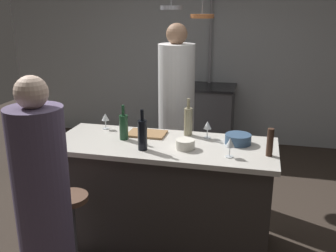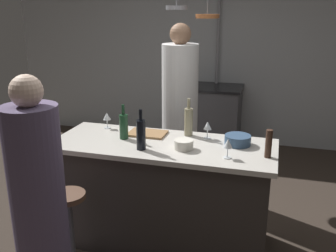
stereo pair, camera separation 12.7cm
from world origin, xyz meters
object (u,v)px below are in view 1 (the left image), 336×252
stove_range (206,116)px  pepper_mill (270,142)px  potted_plant (30,152)px  wine_bottle_white (188,121)px  wine_glass_near_right_guest (105,118)px  wine_glass_by_chef (207,126)px  wine_bottle_green (124,127)px  wine_glass_near_left_guest (230,143)px  mixing_bowl_blue (238,139)px  chef (176,116)px  guest_left (44,213)px  mixing_bowl_ceramic (185,144)px  wine_bottle_dark (142,134)px  cutting_board (147,134)px  bar_stool_left (73,233)px

stove_range → pepper_mill: size_ratio=4.24×
potted_plant → wine_bottle_white: wine_bottle_white is taller
wine_glass_near_right_guest → wine_glass_by_chef: (0.92, -0.03, 0.00)m
wine_bottle_green → wine_glass_near_left_guest: wine_bottle_green is taller
potted_plant → mixing_bowl_blue: bearing=-18.3°
chef → pepper_mill: (0.95, -1.11, 0.17)m
guest_left → wine_bottle_green: bearing=80.0°
stove_range → pepper_mill: bearing=-72.0°
wine_bottle_white → mixing_bowl_blue: (0.43, -0.12, -0.09)m
wine_bottle_green → wine_glass_by_chef: size_ratio=1.99×
chef → mixing_bowl_ceramic: size_ratio=12.12×
pepper_mill → wine_glass_by_chef: size_ratio=1.44×
pepper_mill → wine_glass_near_right_guest: 1.46m
mixing_bowl_ceramic → chef: bearing=105.8°
wine_bottle_dark → wine_bottle_white: bearing=57.5°
chef → guest_left: 2.04m
cutting_board → wine_glass_near_right_guest: 0.42m
pepper_mill → wine_glass_near_left_guest: (-0.28, -0.09, 0.00)m
mixing_bowl_blue → mixing_bowl_ceramic: mixing_bowl_blue is taller
wine_glass_by_chef → wine_bottle_dark: bearing=-138.5°
wine_glass_near_left_guest → mixing_bowl_blue: 0.31m
stove_range → potted_plant: (-1.88, -1.51, -0.15)m
guest_left → wine_glass_by_chef: (0.84, 1.18, 0.27)m
pepper_mill → wine_glass_near_left_guest: size_ratio=1.44×
guest_left → wine_bottle_white: size_ratio=4.96×
cutting_board → wine_glass_near_right_guest: bearing=170.3°
mixing_bowl_ceramic → pepper_mill: bearing=0.3°
cutting_board → wine_bottle_green: wine_bottle_green is taller
bar_stool_left → wine_glass_near_right_guest: wine_glass_near_right_guest is taller
wine_glass_near_right_guest → wine_glass_near_left_guest: bearing=-20.2°
guest_left → mixing_bowl_blue: (1.10, 1.09, 0.20)m
chef → pepper_mill: chef is taller
bar_stool_left → wine_bottle_white: (0.68, 0.87, 0.65)m
wine_glass_near_left_guest → wine_glass_near_right_guest: 1.22m
guest_left → pepper_mill: (1.34, 0.88, 0.27)m
mixing_bowl_blue → wine_bottle_green: bearing=-173.2°
chef → wine_bottle_green: size_ratio=6.19×
wine_glass_near_left_guest → mixing_bowl_ceramic: bearing=165.2°
chef → wine_glass_by_chef: chef is taller
stove_range → wine_glass_by_chef: wine_glass_by_chef is taller
bar_stool_left → pepper_mill: size_ratio=3.24×
wine_bottle_dark → wine_glass_by_chef: bearing=41.5°
cutting_board → mixing_bowl_ceramic: (0.39, -0.26, 0.03)m
wine_glass_by_chef → wine_glass_near_right_guest: bearing=178.0°
chef → wine_bottle_white: 0.85m
wine_bottle_green → wine_glass_near_right_guest: (-0.26, 0.23, -0.01)m
guest_left → wine_glass_near_left_guest: bearing=36.7°
stove_range → wine_glass_near_right_guest: 2.35m
potted_plant → stove_range: bearing=38.7°
pepper_mill → wine_glass_near_left_guest: pepper_mill is taller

